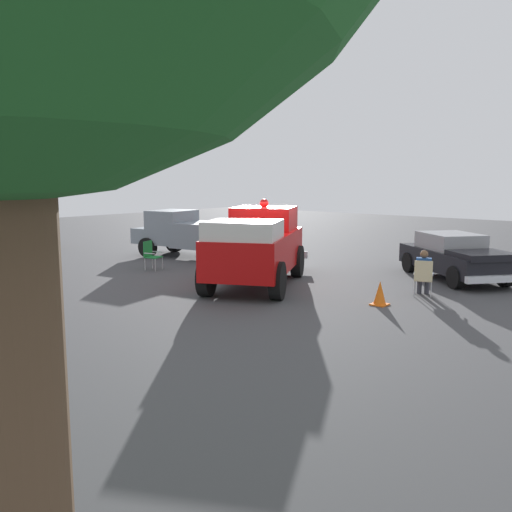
{
  "coord_description": "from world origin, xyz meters",
  "views": [
    {
      "loc": [
        -13.05,
        -10.71,
        3.29
      ],
      "look_at": [
        -0.77,
        -0.16,
        0.91
      ],
      "focal_mm": 37.96,
      "sensor_mm": 36.0,
      "label": 1
    }
  ],
  "objects": [
    {
      "name": "utility_pole",
      "position": [
        -0.13,
        12.62,
        4.1
      ],
      "size": [
        1.0,
        1.51,
        7.91
      ],
      "color": "brown",
      "rests_on": "ground"
    },
    {
      "name": "classic_hot_rod",
      "position": [
        4.22,
        -4.36,
        0.75
      ],
      "size": [
        4.14,
        4.57,
        1.46
      ],
      "color": "black",
      "rests_on": "ground"
    },
    {
      "name": "spectator_seated",
      "position": [
        1.19,
        -4.61,
        0.7
      ],
      "size": [
        0.63,
        0.55,
        1.29
      ],
      "color": "#383842",
      "rests_on": "ground"
    },
    {
      "name": "traffic_cone",
      "position": [
        -0.61,
        -4.24,
        0.31
      ],
      "size": [
        0.4,
        0.4,
        0.64
      ],
      "color": "orange",
      "rests_on": "ground"
    },
    {
      "name": "lawn_chair_near_truck",
      "position": [
        1.07,
        -4.67,
        0.59
      ],
      "size": [
        0.64,
        0.64,
        1.02
      ],
      "color": "#B7BABF",
      "rests_on": "ground"
    },
    {
      "name": "vintage_fire_truck",
      "position": [
        -0.56,
        -0.05,
        1.2
      ],
      "size": [
        6.28,
        4.69,
        2.59
      ],
      "color": "black",
      "rests_on": "ground"
    },
    {
      "name": "parked_pickup",
      "position": [
        1.95,
        5.8,
        0.99
      ],
      "size": [
        2.73,
        5.05,
        1.9
      ],
      "color": "black",
      "rests_on": "ground"
    },
    {
      "name": "ground_plane",
      "position": [
        0.0,
        0.0,
        0.0
      ],
      "size": [
        60.0,
        60.0,
        0.0
      ],
      "primitive_type": "plane",
      "color": "#424244"
    },
    {
      "name": "lawn_chair_by_car",
      "position": [
        -1.05,
        4.54,
        0.59
      ],
      "size": [
        0.62,
        0.61,
        1.02
      ],
      "color": "#B7BABF",
      "rests_on": "ground"
    }
  ]
}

